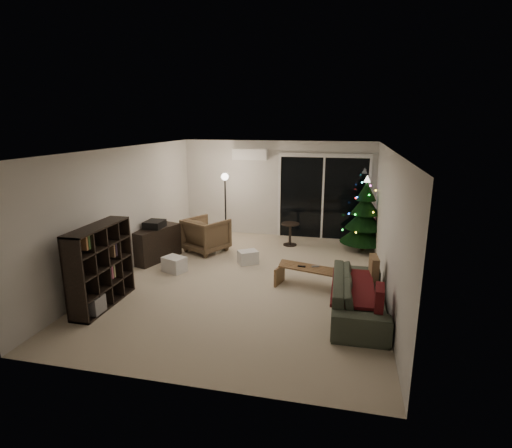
# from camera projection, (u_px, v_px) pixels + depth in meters

# --- Properties ---
(room) EXTENTS (6.50, 7.51, 2.60)m
(room) POSITION_uv_depth(u_px,v_px,m) (284.00, 213.00, 8.77)
(room) COLOR beige
(room) RESTS_ON ground
(bookshelf) EXTENTS (0.66, 1.41, 1.37)m
(bookshelf) POSITION_uv_depth(u_px,v_px,m) (91.00, 265.00, 6.55)
(bookshelf) COLOR black
(bookshelf) RESTS_ON floor
(media_cabinet) EXTENTS (0.77, 1.25, 0.73)m
(media_cabinet) POSITION_uv_depth(u_px,v_px,m) (156.00, 244.00, 8.76)
(media_cabinet) COLOR black
(media_cabinet) RESTS_ON floor
(stereo) EXTENTS (0.37, 0.44, 0.16)m
(stereo) POSITION_uv_depth(u_px,v_px,m) (155.00, 224.00, 8.65)
(stereo) COLOR black
(stereo) RESTS_ON media_cabinet
(armchair) EXTENTS (1.16, 1.17, 0.80)m
(armchair) POSITION_uv_depth(u_px,v_px,m) (206.00, 235.00, 9.33)
(armchair) COLOR brown
(armchair) RESTS_ON floor
(ottoman) EXTENTS (0.54, 0.54, 0.41)m
(ottoman) POSITION_uv_depth(u_px,v_px,m) (213.00, 242.00, 9.43)
(ottoman) COLOR silver
(ottoman) RESTS_ON floor
(cardboard_box_a) EXTENTS (0.52, 0.47, 0.31)m
(cardboard_box_a) POSITION_uv_depth(u_px,v_px,m) (174.00, 264.00, 8.12)
(cardboard_box_a) COLOR white
(cardboard_box_a) RESTS_ON floor
(cardboard_box_b) EXTENTS (0.50, 0.47, 0.28)m
(cardboard_box_b) POSITION_uv_depth(u_px,v_px,m) (248.00, 257.00, 8.59)
(cardboard_box_b) COLOR white
(cardboard_box_b) RESTS_ON floor
(side_table) EXTENTS (0.45, 0.45, 0.56)m
(side_table) POSITION_uv_depth(u_px,v_px,m) (290.00, 234.00, 9.82)
(side_table) COLOR black
(side_table) RESTS_ON floor
(floor_lamp) EXTENTS (0.27, 0.27, 1.70)m
(floor_lamp) POSITION_uv_depth(u_px,v_px,m) (226.00, 210.00, 9.87)
(floor_lamp) COLOR black
(floor_lamp) RESTS_ON floor
(sofa) EXTENTS (0.84, 2.09, 0.61)m
(sofa) POSITION_uv_depth(u_px,v_px,m) (359.00, 295.00, 6.31)
(sofa) COLOR #262822
(sofa) RESTS_ON floor
(sofa_throw) EXTENTS (0.65, 1.50, 0.05)m
(sofa_throw) POSITION_uv_depth(u_px,v_px,m) (353.00, 287.00, 6.30)
(sofa_throw) COLOR #4D0F0B
(sofa_throw) RESTS_ON sofa
(cushion_a) EXTENTS (0.15, 0.41, 0.40)m
(cushion_a) POSITION_uv_depth(u_px,v_px,m) (374.00, 268.00, 6.81)
(cushion_a) COLOR olive
(cushion_a) RESTS_ON sofa
(cushion_b) EXTENTS (0.15, 0.41, 0.40)m
(cushion_b) POSITION_uv_depth(u_px,v_px,m) (379.00, 300.00, 5.58)
(cushion_b) COLOR #4D0F0B
(cushion_b) RESTS_ON sofa
(coffee_table) EXTENTS (1.25, 0.71, 0.37)m
(coffee_table) POSITION_uv_depth(u_px,v_px,m) (309.00, 277.00, 7.37)
(coffee_table) COLOR brown
(coffee_table) RESTS_ON floor
(remote_a) EXTENTS (0.15, 0.04, 0.02)m
(remote_a) POSITION_uv_depth(u_px,v_px,m) (302.00, 266.00, 7.36)
(remote_a) COLOR black
(remote_a) RESTS_ON coffee_table
(remote_b) EXTENTS (0.14, 0.08, 0.02)m
(remote_b) POSITION_uv_depth(u_px,v_px,m) (315.00, 266.00, 7.35)
(remote_b) COLOR slate
(remote_b) RESTS_ON coffee_table
(christmas_tree) EXTENTS (1.45, 1.45, 1.78)m
(christmas_tree) POSITION_uv_depth(u_px,v_px,m) (365.00, 214.00, 9.29)
(christmas_tree) COLOR black
(christmas_tree) RESTS_ON floor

